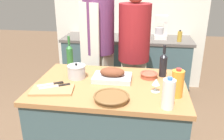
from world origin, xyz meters
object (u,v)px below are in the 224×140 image
Objects in this scene: cutting_board at (52,90)px; wine_glass_left at (156,83)px; wicker_basket at (111,97)px; knife_paring at (51,84)px; roasting_pan at (112,75)px; condiment_bottle_short at (84,33)px; mixing_bowl at (149,75)px; knife_chef at (56,86)px; person_cook_guest at (134,51)px; milk_jug at (168,94)px; person_cook_aproned at (99,42)px; juice_jug at (177,84)px; condiment_bottle_tall at (180,36)px; wine_bottle_green at (163,64)px; wine_bottle_dark at (70,55)px; stand_mixer at (161,29)px; stock_pot at (77,72)px.

cutting_board is 0.84m from wine_glass_left.
wicker_basket reaches higher than knife_paring.
roasting_pan is 2.02× the size of condiment_bottle_short.
roasting_pan is 3.03× the size of wine_glass_left.
knife_chef is at bearing -155.98° from mixing_bowl.
person_cook_guest reaches higher than condiment_bottle_short.
milk_jug is 0.13× the size of person_cook_aproned.
condiment_bottle_tall is (0.21, 1.70, -0.02)m from juice_jug.
wine_bottle_green is at bearing 25.12° from mixing_bowl.
wine_bottle_dark is 0.20× the size of person_cook_guest.
wicker_basket is (0.05, -0.38, -0.02)m from roasting_pan.
condiment_bottle_tall is at bearing 41.30° from person_cook_guest.
cutting_board is at bearing -102.83° from knife_chef.
knife_chef is (-0.89, -0.40, -0.10)m from wine_bottle_green.
person_cook_guest reaches higher than wine_bottle_dark.
knife_chef is 0.69× the size of stand_mixer.
wine_bottle_dark is 2.01× the size of condiment_bottle_tall.
mixing_bowl is (0.66, 0.09, -0.03)m from stock_pot.
condiment_bottle_short is at bearing 95.05° from knife_paring.
wine_bottle_green is 1.27× the size of knife_chef.
condiment_bottle_tall is (0.75, 1.46, 0.05)m from roasting_pan.
wine_bottle_green is 0.18× the size of person_cook_guest.
wicker_basket is at bearing -99.73° from person_cook_guest.
person_cook_aproned is 1.08× the size of person_cook_guest.
knife_paring is at bearing -157.65° from roasting_pan.
stock_pot is 1.47× the size of wine_glass_left.
condiment_bottle_short is at bearing 102.12° from stock_pot.
roasting_pan reaches higher than mixing_bowl.
wine_bottle_dark is at bearing 129.13° from wicker_basket.
knife_paring is 1.21m from person_cook_guest.
stock_pot is at bearing 178.60° from roasting_pan.
knife_chef is at bearing -125.10° from condiment_bottle_tall.
roasting_pan is 1.64m from condiment_bottle_tall.
wine_bottle_dark is at bearing 173.96° from wine_bottle_green.
roasting_pan is 1.26× the size of wicker_basket.
person_cook_guest is at bearing 110.41° from juice_jug.
wine_glass_left is 0.47× the size of knife_chef.
mixing_bowl is 0.29m from wine_glass_left.
wine_glass_left reaches higher than wicker_basket.
condiment_bottle_tall is (0.37, 1.64, 0.01)m from wine_glass_left.
juice_jug reaches higher than stock_pot.
juice_jug is 1.13m from wine_bottle_dark.
wicker_basket is at bearing -102.82° from stand_mixer.
condiment_bottle_short is at bearing 96.76° from knife_chef.
wine_bottle_green is at bearing -91.68° from stand_mixer.
person_cook_guest is at bearing 57.99° from knife_paring.
stand_mixer is 0.21× the size of person_cook_guest.
wine_glass_left is (-0.07, -0.34, -0.04)m from wine_bottle_green.
juice_jug is at bearing -77.97° from wine_bottle_green.
mixing_bowl is at bearing -154.88° from wine_bottle_green.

